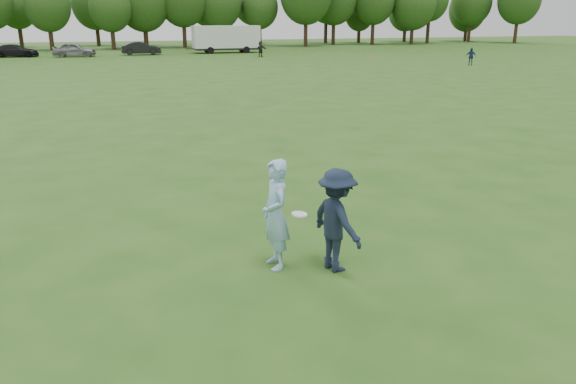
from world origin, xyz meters
name	(u,v)px	position (x,y,z in m)	size (l,w,h in m)	color
ground	(330,267)	(0.00, 0.00, 0.00)	(200.00, 200.00, 0.00)	#254E15
thrower	(276,214)	(-0.89, 0.35, 0.97)	(0.71, 0.47, 1.95)	#92BFE1
defender	(337,220)	(0.07, -0.08, 0.91)	(1.17, 0.68, 1.82)	#182235
player_far_b	(471,56)	(28.52, 36.09, 0.78)	(0.91, 0.38, 1.55)	navy
player_far_d	(261,49)	(13.28, 52.53, 0.84)	(1.56, 0.50, 1.68)	#262626
car_d	(16,51)	(-12.20, 60.62, 0.67)	(1.89, 4.65, 1.35)	black
car_e	(74,50)	(-6.12, 59.09, 0.77)	(1.81, 4.50, 1.53)	gray
car_f	(141,48)	(1.12, 60.10, 0.73)	(1.55, 4.46, 1.47)	black
field_cone	(372,57)	(23.86, 46.58, 0.15)	(0.28, 0.28, 0.30)	#F7490D
disc_in_play	(299,214)	(-0.57, 0.04, 1.04)	(0.30, 0.30, 0.05)	white
cargo_trailer	(226,38)	(11.26, 60.91, 1.78)	(9.00, 2.75, 3.20)	silver
treeline	(142,1)	(2.81, 76.90, 6.26)	(130.35, 18.39, 11.74)	#332114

